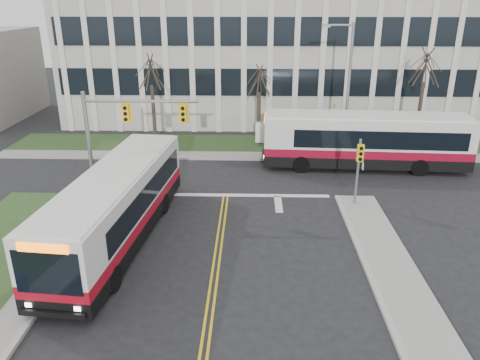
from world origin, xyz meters
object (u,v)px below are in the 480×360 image
streetlight (346,82)px  bus_cross (365,142)px  bus_main (117,207)px  directory_sign (265,133)px

streetlight → bus_cross: bearing=-71.7°
streetlight → bus_main: 18.86m
streetlight → bus_cross: (0.98, -2.96, -3.42)m
directory_sign → bus_main: bearing=-116.0°
streetlight → bus_cross: 4.63m
bus_main → bus_cross: bus_cross is taller
bus_main → bus_cross: bearing=42.9°
streetlight → bus_main: streetlight is taller
directory_sign → bus_main: (-7.21, -14.76, 0.51)m
directory_sign → streetlight: bearing=-13.2°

